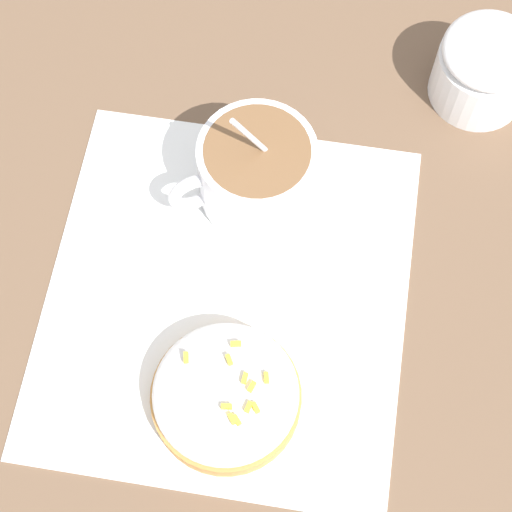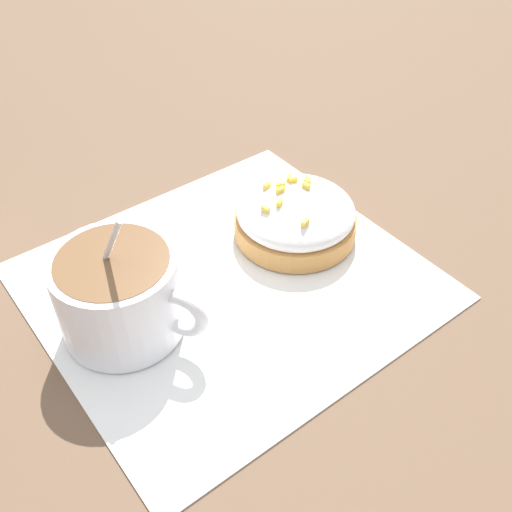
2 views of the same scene
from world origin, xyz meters
The scene contains 4 objects.
ground_plane centered at (0.00, 0.00, 0.00)m, with size 3.00×3.00×0.00m, color brown.
paper_napkin centered at (0.00, 0.00, 0.00)m, with size 0.29×0.27×0.00m.
coffee_cup centered at (0.08, -0.01, 0.04)m, with size 0.09×0.10×0.10m.
frosted_pastry centered at (-0.08, -0.01, 0.02)m, with size 0.10×0.10×0.04m.
Camera 2 is at (0.20, 0.26, 0.33)m, focal length 42.00 mm.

